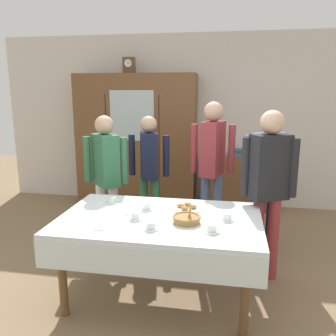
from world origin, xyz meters
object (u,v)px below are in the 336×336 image
(tea_cup_near_left, at_px, (151,226))
(tea_cup_near_right, at_px, (135,216))
(spoon_back_edge, at_px, (125,215))
(dining_table, at_px, (159,229))
(tea_cup_front_edge, at_px, (212,229))
(person_beside_shelf, at_px, (106,170))
(book_stack, at_px, (238,153))
(person_near_right_end, at_px, (269,179))
(wall_cabinet, at_px, (136,141))
(person_behind_table_right, at_px, (149,165))
(mantel_clock, at_px, (129,65))
(person_behind_table_left, at_px, (267,171))
(tea_cup_center, at_px, (146,207))
(tea_cup_mid_left, at_px, (112,200))
(pastry_plate, at_px, (187,208))
(spoon_mid_left, at_px, (99,230))
(bread_basket, at_px, (187,219))
(tea_cup_mid_right, at_px, (227,217))
(person_by_cabinet, at_px, (212,158))
(spoon_far_right, at_px, (157,219))
(bookshelf_low, at_px, (237,183))

(tea_cup_near_left, bearing_deg, tea_cup_near_right, 134.20)
(tea_cup_near_right, height_order, spoon_back_edge, tea_cup_near_right)
(dining_table, relative_size, tea_cup_front_edge, 13.44)
(tea_cup_near_right, bearing_deg, person_beside_shelf, 121.82)
(book_stack, bearing_deg, person_near_right_end, -83.06)
(wall_cabinet, relative_size, tea_cup_near_left, 16.07)
(dining_table, bearing_deg, person_near_right_end, 29.86)
(person_near_right_end, bearing_deg, person_behind_table_right, 147.80)
(tea_cup_near_right, bearing_deg, mantel_clock, 106.69)
(person_near_right_end, bearing_deg, person_behind_table_left, 86.20)
(dining_table, relative_size, person_behind_table_left, 1.09)
(wall_cabinet, height_order, person_behind_table_right, wall_cabinet)
(tea_cup_near_left, bearing_deg, spoon_back_edge, 137.40)
(wall_cabinet, distance_m, tea_cup_center, 2.51)
(tea_cup_mid_left, relative_size, spoon_back_edge, 1.09)
(mantel_clock, bearing_deg, tea_cup_near_left, -71.01)
(pastry_plate, height_order, spoon_back_edge, pastry_plate)
(spoon_mid_left, height_order, person_behind_table_right, person_behind_table_right)
(mantel_clock, relative_size, person_beside_shelf, 0.15)
(bread_basket, bearing_deg, tea_cup_front_edge, -36.80)
(dining_table, distance_m, bread_basket, 0.28)
(spoon_mid_left, xyz_separation_m, person_beside_shelf, (-0.40, 1.27, 0.18))
(tea_cup_mid_right, height_order, person_by_cabinet, person_by_cabinet)
(person_beside_shelf, distance_m, person_by_cabinet, 1.25)
(tea_cup_near_left, height_order, person_beside_shelf, person_beside_shelf)
(spoon_mid_left, relative_size, spoon_back_edge, 1.00)
(tea_cup_front_edge, height_order, bread_basket, bread_basket)
(person_beside_shelf, height_order, person_behind_table_left, person_behind_table_left)
(person_beside_shelf, height_order, person_behind_table_right, person_beside_shelf)
(book_stack, height_order, tea_cup_mid_left, book_stack)
(tea_cup_center, bearing_deg, person_by_cabinet, 64.33)
(bread_basket, bearing_deg, person_behind_table_right, 114.35)
(person_behind_table_right, bearing_deg, person_near_right_end, -32.20)
(mantel_clock, relative_size, person_near_right_end, 0.14)
(tea_cup_mid_right, bearing_deg, tea_cup_near_left, -152.40)
(spoon_mid_left, distance_m, person_behind_table_right, 1.76)
(mantel_clock, height_order, spoon_far_right, mantel_clock)
(tea_cup_mid_left, bearing_deg, spoon_mid_left, -79.49)
(tea_cup_front_edge, bearing_deg, bookshelf_low, 85.36)
(dining_table, bearing_deg, person_behind_table_right, 106.47)
(wall_cabinet, relative_size, book_stack, 9.62)
(tea_cup_near_left, relative_size, tea_cup_near_right, 1.00)
(tea_cup_center, distance_m, tea_cup_front_edge, 0.76)
(bookshelf_low, relative_size, book_stack, 4.63)
(book_stack, xyz_separation_m, person_behind_table_right, (-1.11, -1.23, 0.03))
(dining_table, relative_size, pastry_plate, 6.24)
(person_by_cabinet, height_order, person_behind_table_right, person_by_cabinet)
(wall_cabinet, height_order, person_behind_table_left, wall_cabinet)
(person_near_right_end, bearing_deg, tea_cup_mid_left, -171.94)
(dining_table, height_order, person_beside_shelf, person_beside_shelf)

